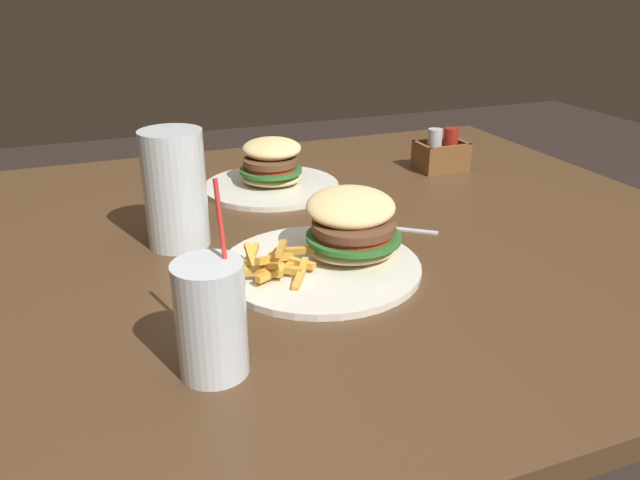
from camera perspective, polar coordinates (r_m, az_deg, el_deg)
The scene contains 7 objects.
dining_table at distance 1.08m, azimuth 1.20°, elevation -3.86°, with size 1.28×1.13×0.77m.
meal_plate_near at distance 0.90m, azimuth 1.65°, elevation -0.26°, with size 0.29×0.29×0.11m.
beer_glass at distance 0.98m, azimuth -13.09°, elevation 4.36°, with size 0.10×0.10×0.18m.
juice_glass at distance 0.66m, azimuth -9.91°, elevation -7.40°, with size 0.07×0.07×0.21m.
spoon at distance 1.06m, azimuth 2.54°, elevation 1.85°, with size 0.17×0.14×0.02m.
meal_plate_far at distance 1.23m, azimuth -4.47°, elevation 6.14°, with size 0.26×0.26×0.10m.
condiment_caddy at distance 1.38m, azimuth 11.02°, elevation 7.66°, with size 0.10×0.08×0.09m.
Camera 1 is at (-0.37, -0.88, 1.17)m, focal length 35.00 mm.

